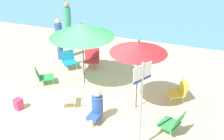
# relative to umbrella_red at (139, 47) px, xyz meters

# --- Properties ---
(ground_plane) EXTENTS (40.00, 40.00, 0.00)m
(ground_plane) POSITION_rel_umbrella_red_xyz_m (-1.45, -0.24, -1.86)
(ground_plane) COLOR beige
(sea_water) EXTENTS (40.00, 16.00, 0.01)m
(sea_water) POSITION_rel_umbrella_red_xyz_m (-1.45, 13.14, -1.86)
(sea_water) COLOR #5693A3
(sea_water) RESTS_ON ground_plane
(umbrella_red) EXTENTS (1.51, 1.51, 2.07)m
(umbrella_red) POSITION_rel_umbrella_red_xyz_m (0.00, 0.00, 0.00)
(umbrella_red) COLOR #4C4C51
(umbrella_red) RESTS_ON ground_plane
(umbrella_green) EXTENTS (1.99, 1.99, 2.10)m
(umbrella_green) POSITION_rel_umbrella_red_xyz_m (-1.97, 0.73, -0.02)
(umbrella_green) COLOR #4C4C51
(umbrella_green) RESTS_ON ground_plane
(beach_chair_a) EXTENTS (0.66, 0.72, 0.56)m
(beach_chair_a) POSITION_rel_umbrella_red_xyz_m (-1.84, -0.63, -1.58)
(beach_chair_a) COLOR white
(beach_chair_a) RESTS_ON ground_plane
(beach_chair_b) EXTENTS (0.68, 0.69, 0.63)m
(beach_chair_b) POSITION_rel_umbrella_red_xyz_m (-2.28, 2.04, -1.53)
(beach_chair_b) COLOR red
(beach_chair_b) RESTS_ON ground_plane
(beach_chair_c) EXTENTS (0.73, 0.71, 0.57)m
(beach_chair_c) POSITION_rel_umbrella_red_xyz_m (-3.23, 0.25, -1.58)
(beach_chair_c) COLOR #33934C
(beach_chair_c) RESTS_ON ground_plane
(beach_chair_d) EXTENTS (0.72, 0.70, 0.60)m
(beach_chair_d) POSITION_rel_umbrella_red_xyz_m (1.06, 0.82, -1.55)
(beach_chair_d) COLOR gold
(beach_chair_d) RESTS_ON ground_plane
(beach_chair_e) EXTENTS (0.73, 0.73, 0.61)m
(beach_chair_e) POSITION_rel_umbrella_red_xyz_m (-3.00, 1.60, -1.54)
(beach_chair_e) COLOR teal
(beach_chair_e) RESTS_ON ground_plane
(beach_chair_f) EXTENTS (0.67, 0.66, 0.65)m
(beach_chair_f) POSITION_rel_umbrella_red_xyz_m (1.17, -0.78, -1.52)
(beach_chair_f) COLOR #33934C
(beach_chair_f) RESTS_ON ground_plane
(person_a) EXTENTS (0.33, 0.55, 0.93)m
(person_a) POSITION_rel_umbrella_red_xyz_m (-0.82, -0.92, -1.42)
(person_a) COLOR #2D519E
(person_a) RESTS_ON ground_plane
(person_b) EXTENTS (0.27, 0.27, 1.60)m
(person_b) POSITION_rel_umbrella_red_xyz_m (-3.65, 2.15, -1.05)
(person_b) COLOR #2D519E
(person_b) RESTS_ON ground_plane
(person_c) EXTENTS (0.31, 0.31, 1.70)m
(person_c) POSITION_rel_umbrella_red_xyz_m (-4.35, 4.10, -1.00)
(person_c) COLOR #389970
(person_c) RESTS_ON ground_plane
(warning_sign) EXTENTS (0.27, 0.48, 2.22)m
(warning_sign) POSITION_rel_umbrella_red_xyz_m (0.51, -1.54, -0.41)
(warning_sign) COLOR #ADADB2
(warning_sign) RESTS_ON ground_plane
(beach_bag) EXTENTS (0.27, 0.26, 0.32)m
(beach_bag) POSITION_rel_umbrella_red_xyz_m (-3.09, -1.22, -1.70)
(beach_bag) COLOR #DB3866
(beach_bag) RESTS_ON ground_plane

